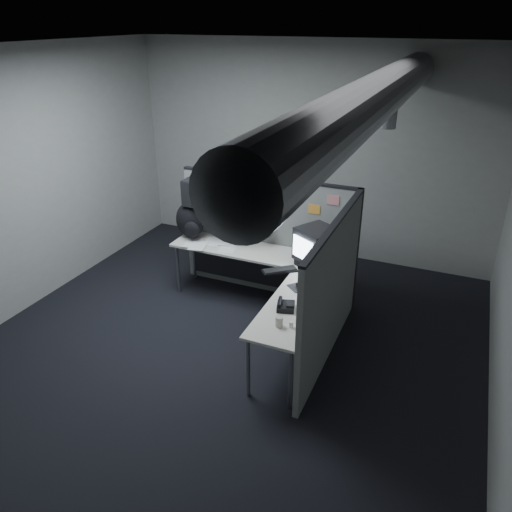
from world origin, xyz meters
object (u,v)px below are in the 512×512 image
at_px(monitor, 317,247).
at_px(phone, 285,306).
at_px(desk, 266,272).
at_px(keyboard, 279,270).
at_px(backpack, 190,221).

height_order(monitor, phone, monitor).
height_order(desk, phone, phone).
bearing_deg(keyboard, backpack, 166.46).
bearing_deg(phone, backpack, 140.03).
distance_m(monitor, backpack, 1.82).
relative_size(monitor, backpack, 1.17).
distance_m(desk, phone, 1.08).
bearing_deg(desk, phone, -57.27).
xyz_separation_m(desk, keyboard, (0.23, -0.15, 0.13)).
bearing_deg(monitor, phone, -104.24).
bearing_deg(keyboard, desk, 150.77).
bearing_deg(keyboard, phone, -60.86).
height_order(keyboard, backpack, backpack).
bearing_deg(backpack, monitor, -22.52).
bearing_deg(backpack, phone, -51.96).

